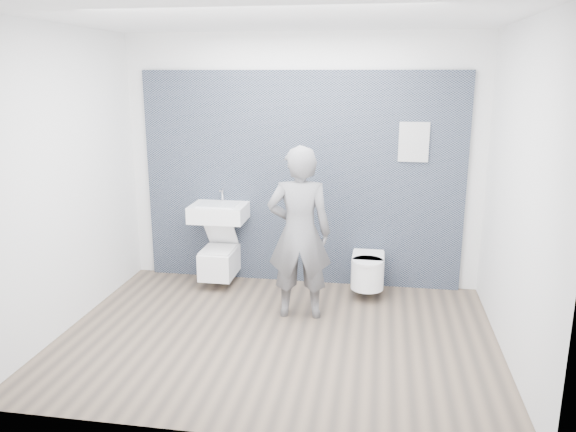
% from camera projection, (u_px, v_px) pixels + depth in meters
% --- Properties ---
extents(ground, '(4.00, 4.00, 0.00)m').
position_uv_depth(ground, '(277.00, 336.00, 5.20)').
color(ground, brown).
rests_on(ground, ground).
extents(room_shell, '(4.00, 4.00, 4.00)m').
position_uv_depth(room_shell, '(276.00, 149.00, 4.77)').
color(room_shell, silver).
rests_on(room_shell, ground).
extents(tile_wall, '(3.60, 0.06, 2.40)m').
position_uv_depth(tile_wall, '(300.00, 280.00, 6.61)').
color(tile_wall, black).
rests_on(tile_wall, ground).
extents(washbasin, '(0.61, 0.46, 0.46)m').
position_uv_depth(washbasin, '(219.00, 212.00, 6.29)').
color(washbasin, white).
rests_on(washbasin, ground).
extents(toilet_square, '(0.36, 0.53, 0.64)m').
position_uv_depth(toilet_square, '(219.00, 260.00, 6.40)').
color(toilet_square, white).
rests_on(toilet_square, ground).
extents(toilet_rounded, '(0.35, 0.60, 0.32)m').
position_uv_depth(toilet_rounded, '(368.00, 271.00, 6.10)').
color(toilet_rounded, white).
rests_on(toilet_rounded, ground).
extents(info_placard, '(0.32, 0.03, 0.42)m').
position_uv_depth(info_placard, '(406.00, 288.00, 6.37)').
color(info_placard, white).
rests_on(info_placard, ground).
extents(visitor, '(0.67, 0.48, 1.72)m').
position_uv_depth(visitor, '(299.00, 233.00, 5.45)').
color(visitor, slate).
rests_on(visitor, ground).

